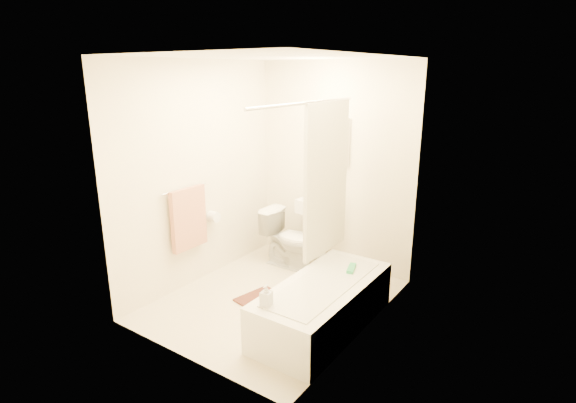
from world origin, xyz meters
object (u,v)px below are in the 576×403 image
Objects in this scene: sink at (319,229)px; bathtub at (323,305)px; toilet at (290,239)px; bath_mat at (268,303)px; soap_bottle at (266,296)px.

sink is 1.44m from bathtub.
bathtub is (1.02, -0.94, -0.13)m from toilet.
toilet reaches higher than bath_mat.
sink is 4.74× the size of soap_bottle.
toilet is 0.78× the size of sink.
sink reaches higher than soap_bottle.
toilet is at bearing 111.29° from bath_mat.
sink is 1.91m from soap_bottle.
bath_mat is (-0.66, 0.04, -0.21)m from bathtub.
bathtub is 8.15× the size of soap_bottle.
soap_bottle is (0.48, -0.65, 0.51)m from bath_mat.
toilet is 1.39m from bathtub.
bathtub is 2.53× the size of bath_mat.
bathtub is at bearing -3.55° from bath_mat.
bath_mat is at bearing 126.24° from soap_bottle.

